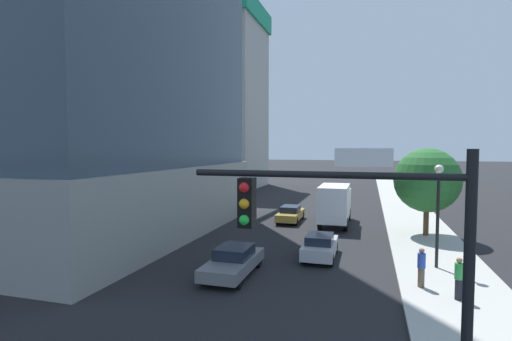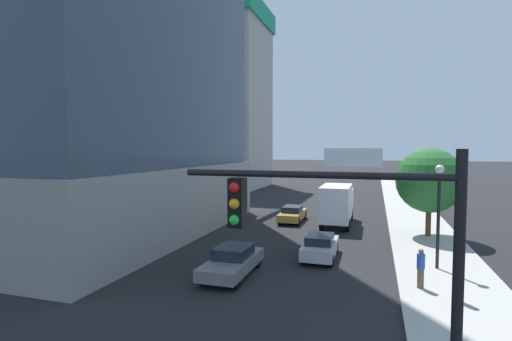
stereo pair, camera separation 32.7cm
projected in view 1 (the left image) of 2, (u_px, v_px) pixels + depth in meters
sidewalk at (436, 258)px, 21.63m from camera, size 4.65×120.00×0.15m
construction_building at (222, 89)px, 61.22m from camera, size 12.78×26.12×35.06m
traffic_light_pole at (364, 245)px, 7.50m from camera, size 5.51×0.48×6.14m
street_lamp at (438, 200)px, 19.52m from camera, size 0.44×0.44×5.30m
street_tree at (427, 180)px, 26.79m from camera, size 4.49×4.49×6.15m
car_gray at (233, 261)px, 18.96m from camera, size 1.91×4.73×1.41m
car_silver at (320, 246)px, 21.85m from camera, size 1.73×4.06×1.41m
car_gold at (291, 214)px, 32.73m from camera, size 1.76×4.52×1.36m
box_truck at (335, 203)px, 31.18m from camera, size 2.24×6.71×3.33m
pedestrian_blue_shirt at (421, 267)px, 16.90m from camera, size 0.34×0.34×1.75m
pedestrian_green_shirt at (459, 278)px, 15.48m from camera, size 0.34×0.34×1.73m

